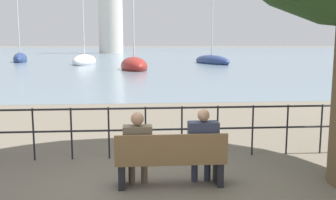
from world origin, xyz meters
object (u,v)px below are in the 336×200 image
seated_person_right (203,143)px  sailboat_2 (212,61)px  harbor_lighthouse (110,6)px  sailboat_0 (84,61)px  sailboat_1 (134,66)px  sailboat_3 (20,59)px  seated_person_left (138,146)px  park_bench (171,161)px

seated_person_right → sailboat_2: bearing=78.5°
sailboat_2 → harbor_lighthouse: bearing=90.4°
seated_person_right → sailboat_0: 38.48m
sailboat_1 → sailboat_3: 22.01m
seated_person_left → sailboat_3: sailboat_3 is taller
park_bench → harbor_lighthouse: bearing=94.4°
park_bench → sailboat_1: (-0.82, 28.18, -0.05)m
park_bench → sailboat_3: 47.10m
seated_person_right → sailboat_1: sailboat_1 is taller
park_bench → sailboat_0: (-6.55, 37.89, -0.07)m
sailboat_0 → sailboat_2: 14.87m
park_bench → sailboat_0: bearing=99.8°
seated_person_left → sailboat_1: size_ratio=0.12×
sailboat_1 → sailboat_3: bearing=122.7°
sailboat_0 → harbor_lighthouse: bearing=100.6°
sailboat_2 → seated_person_right: bearing=-117.1°
park_bench → seated_person_right: (0.53, 0.07, 0.26)m
sailboat_0 → sailboat_3: bearing=154.4°
park_bench → sailboat_1: sailboat_1 is taller
seated_person_left → sailboat_3: (-15.14, 44.35, -0.26)m
park_bench → harbor_lighthouse: (-7.15, 92.60, 11.37)m
seated_person_left → seated_person_right: bearing=-0.1°
sailboat_0 → sailboat_2: bearing=11.6°
seated_person_left → harbor_lighthouse: 93.42m
sailboat_0 → sailboat_3: size_ratio=0.86×
sailboat_1 → sailboat_2: 13.64m
sailboat_1 → sailboat_2: bearing=38.2°
harbor_lighthouse → seated_person_right: bearing=-85.3°
harbor_lighthouse → sailboat_2: bearing=-74.1°
sailboat_1 → park_bench: bearing=-98.1°
seated_person_right → harbor_lighthouse: size_ratio=0.05×
park_bench → harbor_lighthouse: size_ratio=0.07×
park_bench → sailboat_2: (8.32, 38.31, -0.09)m
sailboat_2 → harbor_lighthouse: size_ratio=0.46×
park_bench → sailboat_3: bearing=109.4°
park_bench → sailboat_3: sailboat_3 is taller
seated_person_right → sailboat_1: 28.14m
sailboat_1 → sailboat_3: size_ratio=0.93×
seated_person_left → sailboat_0: 38.30m
sailboat_0 → sailboat_1: size_ratio=0.92×
seated_person_right → sailboat_1: (-1.35, 28.11, -0.31)m
sailboat_2 → sailboat_3: sailboat_2 is taller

